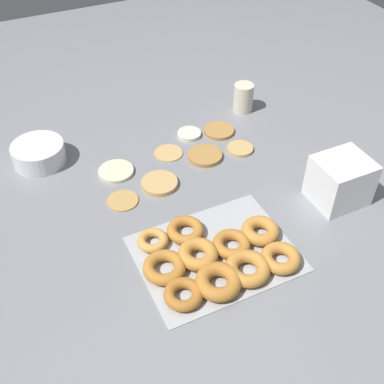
{
  "coord_description": "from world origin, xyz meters",
  "views": [
    {
      "loc": [
        -0.47,
        -1.01,
        0.97
      ],
      "look_at": [
        -0.03,
        -0.08,
        0.04
      ],
      "focal_mm": 45.0,
      "sensor_mm": 36.0,
      "label": 1
    }
  ],
  "objects_px": {
    "pancake_7": "(240,149)",
    "container_stack": "(340,181)",
    "batter_bowl": "(39,153)",
    "pancake_1": "(219,131)",
    "paper_cup": "(243,98)",
    "pancake_5": "(189,134)",
    "pancake_6": "(123,200)",
    "pancake_4": "(205,156)",
    "pancake_3": "(159,183)",
    "donut_tray": "(217,257)",
    "pancake_0": "(169,152)",
    "pancake_2": "(116,171)"
  },
  "relations": [
    {
      "from": "pancake_5",
      "to": "container_stack",
      "type": "distance_m",
      "value": 0.54
    },
    {
      "from": "batter_bowl",
      "to": "pancake_0",
      "type": "bearing_deg",
      "value": -19.41
    },
    {
      "from": "batter_bowl",
      "to": "pancake_1",
      "type": "bearing_deg",
      "value": -9.63
    },
    {
      "from": "pancake_1",
      "to": "pancake_3",
      "type": "height_order",
      "value": "pancake_3"
    },
    {
      "from": "pancake_2",
      "to": "pancake_7",
      "type": "height_order",
      "value": "pancake_2"
    },
    {
      "from": "pancake_5",
      "to": "pancake_7",
      "type": "height_order",
      "value": "pancake_5"
    },
    {
      "from": "paper_cup",
      "to": "pancake_7",
      "type": "bearing_deg",
      "value": -121.71
    },
    {
      "from": "pancake_0",
      "to": "donut_tray",
      "type": "distance_m",
      "value": 0.48
    },
    {
      "from": "pancake_4",
      "to": "pancake_3",
      "type": "bearing_deg",
      "value": -161.18
    },
    {
      "from": "pancake_1",
      "to": "pancake_3",
      "type": "bearing_deg",
      "value": -149.98
    },
    {
      "from": "pancake_2",
      "to": "pancake_6",
      "type": "relative_size",
      "value": 1.19
    },
    {
      "from": "donut_tray",
      "to": "pancake_6",
      "type": "bearing_deg",
      "value": 113.95
    },
    {
      "from": "pancake_6",
      "to": "paper_cup",
      "type": "distance_m",
      "value": 0.63
    },
    {
      "from": "pancake_0",
      "to": "pancake_3",
      "type": "height_order",
      "value": "pancake_3"
    },
    {
      "from": "pancake_0",
      "to": "pancake_1",
      "type": "distance_m",
      "value": 0.21
    },
    {
      "from": "batter_bowl",
      "to": "container_stack",
      "type": "height_order",
      "value": "container_stack"
    },
    {
      "from": "pancake_1",
      "to": "pancake_4",
      "type": "relative_size",
      "value": 0.93
    },
    {
      "from": "pancake_2",
      "to": "batter_bowl",
      "type": "distance_m",
      "value": 0.26
    },
    {
      "from": "pancake_7",
      "to": "donut_tray",
      "type": "height_order",
      "value": "donut_tray"
    },
    {
      "from": "pancake_7",
      "to": "container_stack",
      "type": "distance_m",
      "value": 0.36
    },
    {
      "from": "batter_bowl",
      "to": "pancake_7",
      "type": "bearing_deg",
      "value": -19.93
    },
    {
      "from": "pancake_2",
      "to": "batter_bowl",
      "type": "height_order",
      "value": "batter_bowl"
    },
    {
      "from": "pancake_5",
      "to": "pancake_7",
      "type": "bearing_deg",
      "value": -51.22
    },
    {
      "from": "pancake_0",
      "to": "paper_cup",
      "type": "distance_m",
      "value": 0.37
    },
    {
      "from": "pancake_1",
      "to": "paper_cup",
      "type": "xyz_separation_m",
      "value": [
        0.14,
        0.09,
        0.05
      ]
    },
    {
      "from": "pancake_2",
      "to": "batter_bowl",
      "type": "relative_size",
      "value": 0.66
    },
    {
      "from": "pancake_5",
      "to": "container_stack",
      "type": "height_order",
      "value": "container_stack"
    },
    {
      "from": "pancake_3",
      "to": "paper_cup",
      "type": "relative_size",
      "value": 1.07
    },
    {
      "from": "pancake_6",
      "to": "pancake_1",
      "type": "bearing_deg",
      "value": 24.33
    },
    {
      "from": "pancake_3",
      "to": "donut_tray",
      "type": "distance_m",
      "value": 0.34
    },
    {
      "from": "pancake_5",
      "to": "pancake_0",
      "type": "bearing_deg",
      "value": -148.7
    },
    {
      "from": "pancake_0",
      "to": "pancake_2",
      "type": "xyz_separation_m",
      "value": [
        -0.19,
        -0.02,
        0.0
      ]
    },
    {
      "from": "pancake_3",
      "to": "container_stack",
      "type": "height_order",
      "value": "container_stack"
    },
    {
      "from": "pancake_3",
      "to": "container_stack",
      "type": "distance_m",
      "value": 0.53
    },
    {
      "from": "paper_cup",
      "to": "pancake_2",
      "type": "bearing_deg",
      "value": -164.87
    },
    {
      "from": "pancake_5",
      "to": "batter_bowl",
      "type": "distance_m",
      "value": 0.5
    },
    {
      "from": "pancake_0",
      "to": "pancake_2",
      "type": "bearing_deg",
      "value": -173.98
    },
    {
      "from": "pancake_7",
      "to": "pancake_4",
      "type": "bearing_deg",
      "value": 173.49
    },
    {
      "from": "paper_cup",
      "to": "donut_tray",
      "type": "bearing_deg",
      "value": -125.08
    },
    {
      "from": "pancake_6",
      "to": "pancake_5",
      "type": "bearing_deg",
      "value": 34.14
    },
    {
      "from": "pancake_6",
      "to": "paper_cup",
      "type": "bearing_deg",
      "value": 26.28
    },
    {
      "from": "pancake_1",
      "to": "donut_tray",
      "type": "distance_m",
      "value": 0.58
    },
    {
      "from": "pancake_1",
      "to": "paper_cup",
      "type": "relative_size",
      "value": 1.01
    },
    {
      "from": "donut_tray",
      "to": "container_stack",
      "type": "height_order",
      "value": "container_stack"
    },
    {
      "from": "pancake_1",
      "to": "pancake_6",
      "type": "bearing_deg",
      "value": -155.67
    },
    {
      "from": "donut_tray",
      "to": "container_stack",
      "type": "relative_size",
      "value": 2.67
    },
    {
      "from": "pancake_2",
      "to": "pancake_6",
      "type": "distance_m",
      "value": 0.14
    },
    {
      "from": "pancake_2",
      "to": "pancake_3",
      "type": "xyz_separation_m",
      "value": [
        0.1,
        -0.11,
        0.0
      ]
    },
    {
      "from": "pancake_3",
      "to": "donut_tray",
      "type": "height_order",
      "value": "donut_tray"
    },
    {
      "from": "pancake_0",
      "to": "pancake_4",
      "type": "xyz_separation_m",
      "value": [
        0.1,
        -0.07,
        0.0
      ]
    }
  ]
}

